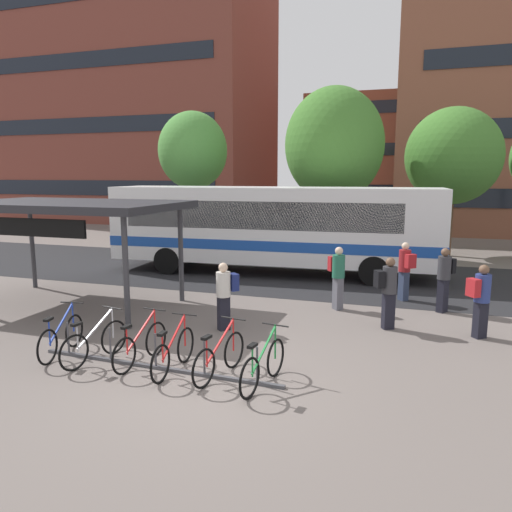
# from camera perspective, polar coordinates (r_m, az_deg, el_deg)

# --- Properties ---
(ground) EXTENTS (200.00, 200.00, 0.00)m
(ground) POSITION_cam_1_polar(r_m,az_deg,el_deg) (9.00, -5.11, -14.46)
(ground) COLOR #6B605B
(bus_lane_asphalt) EXTENTS (80.00, 7.20, 0.01)m
(bus_lane_asphalt) POSITION_cam_1_polar(r_m,az_deg,el_deg) (17.89, 7.11, -2.32)
(bus_lane_asphalt) COLOR #232326
(bus_lane_asphalt) RESTS_ON ground
(city_bus) EXTENTS (12.14, 3.20, 3.20)m
(city_bus) POSITION_cam_1_polar(r_m,az_deg,el_deg) (17.99, 2.15, 3.52)
(city_bus) COLOR white
(city_bus) RESTS_ON ground
(bike_rack) EXTENTS (5.12, 0.28, 0.70)m
(bike_rack) POSITION_cam_1_polar(r_m,az_deg,el_deg) (9.66, -11.65, -12.33)
(bike_rack) COLOR #47474C
(bike_rack) RESTS_ON ground
(parked_bicycle_blue_0) EXTENTS (0.52, 1.71, 0.99)m
(parked_bicycle_blue_0) POSITION_cam_1_polar(r_m,az_deg,el_deg) (10.80, -21.85, -8.80)
(parked_bicycle_blue_0) COLOR black
(parked_bicycle_blue_0) RESTS_ON ground
(parked_bicycle_silver_1) EXTENTS (0.54, 1.70, 0.99)m
(parked_bicycle_silver_1) POSITION_cam_1_polar(r_m,az_deg,el_deg) (10.21, -18.37, -9.65)
(parked_bicycle_silver_1) COLOR black
(parked_bicycle_silver_1) RESTS_ON ground
(parked_bicycle_red_2) EXTENTS (0.52, 1.72, 0.99)m
(parked_bicycle_red_2) POSITION_cam_1_polar(r_m,az_deg,el_deg) (9.83, -13.36, -10.17)
(parked_bicycle_red_2) COLOR black
(parked_bicycle_red_2) RESTS_ON ground
(parked_bicycle_red_3) EXTENTS (0.52, 1.72, 0.99)m
(parked_bicycle_red_3) POSITION_cam_1_polar(r_m,az_deg,el_deg) (9.35, -9.64, -11.08)
(parked_bicycle_red_3) COLOR black
(parked_bicycle_red_3) RESTS_ON ground
(parked_bicycle_red_4) EXTENTS (0.52, 1.70, 0.99)m
(parked_bicycle_red_4) POSITION_cam_1_polar(r_m,az_deg,el_deg) (9.03, -4.29, -11.73)
(parked_bicycle_red_4) COLOR black
(parked_bicycle_red_4) RESTS_ON ground
(parked_bicycle_green_5) EXTENTS (0.52, 1.71, 0.99)m
(parked_bicycle_green_5) POSITION_cam_1_polar(r_m,az_deg,el_deg) (8.63, 0.86, -12.74)
(parked_bicycle_green_5) COLOR black
(parked_bicycle_green_5) RESTS_ON ground
(transit_shelter) EXTENTS (6.20, 3.65, 2.92)m
(transit_shelter) POSITION_cam_1_polar(r_m,az_deg,el_deg) (14.36, -21.21, 5.26)
(transit_shelter) COLOR #38383D
(transit_shelter) RESTS_ON ground
(commuter_black_pack_0) EXTENTS (0.60, 0.52, 1.74)m
(commuter_black_pack_0) POSITION_cam_1_polar(r_m,az_deg,el_deg) (11.94, 15.21, -3.65)
(commuter_black_pack_0) COLOR black
(commuter_black_pack_0) RESTS_ON ground
(commuter_navy_pack_1) EXTENTS (0.59, 0.59, 1.62)m
(commuter_navy_pack_1) POSITION_cam_1_polar(r_m,az_deg,el_deg) (11.50, -3.67, -4.17)
(commuter_navy_pack_1) COLOR black
(commuter_navy_pack_1) RESTS_ON ground
(commuter_black_pack_2) EXTENTS (0.55, 0.60, 1.74)m
(commuter_black_pack_2) POSITION_cam_1_polar(r_m,az_deg,el_deg) (13.88, 21.23, -2.12)
(commuter_black_pack_2) COLOR black
(commuter_black_pack_2) RESTS_ON ground
(commuter_red_pack_3) EXTENTS (0.57, 0.60, 1.73)m
(commuter_red_pack_3) POSITION_cam_1_polar(r_m,az_deg,el_deg) (13.41, 9.55, -2.02)
(commuter_red_pack_3) COLOR #565660
(commuter_red_pack_3) RESTS_ON ground
(commuter_red_pack_4) EXTENTS (0.60, 0.56, 1.69)m
(commuter_red_pack_4) POSITION_cam_1_polar(r_m,az_deg,el_deg) (11.99, 24.85, -4.31)
(commuter_red_pack_4) COLOR black
(commuter_red_pack_4) RESTS_ON ground
(commuter_red_pack_5) EXTENTS (0.56, 0.60, 1.72)m
(commuter_red_pack_5) POSITION_cam_1_polar(r_m,az_deg,el_deg) (14.77, 17.08, -1.28)
(commuter_red_pack_5) COLOR #2D3851
(commuter_red_pack_5) RESTS_ON ground
(street_tree_1) EXTENTS (3.29, 3.29, 6.63)m
(street_tree_1) POSITION_cam_1_polar(r_m,az_deg,el_deg) (23.95, -7.42, 12.10)
(street_tree_1) COLOR brown
(street_tree_1) RESTS_ON ground
(street_tree_2) EXTENTS (4.14, 4.14, 6.58)m
(street_tree_2) POSITION_cam_1_polar(r_m,az_deg,el_deg) (23.56, 22.10, 10.78)
(street_tree_2) COLOR brown
(street_tree_2) RESTS_ON ground
(street_tree_3) EXTENTS (4.28, 4.28, 7.40)m
(street_tree_3) POSITION_cam_1_polar(r_m,az_deg,el_deg) (21.89, 9.16, 12.71)
(street_tree_3) COLOR brown
(street_tree_3) RESTS_ON ground
(building_left_wing) EXTENTS (21.39, 11.10, 17.96)m
(building_left_wing) POSITION_cam_1_polar(r_m,az_deg,el_deg) (42.83, -14.07, 16.39)
(building_left_wing) COLOR brown
(building_left_wing) RESTS_ON ground
(building_centre_block) EXTENTS (18.88, 10.56, 11.06)m
(building_centre_block) POSITION_cam_1_polar(r_m,az_deg,el_deg) (51.03, 17.40, 11.20)
(building_centre_block) COLOR brown
(building_centre_block) RESTS_ON ground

